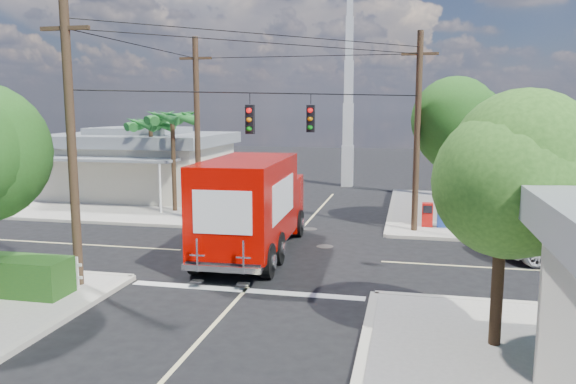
% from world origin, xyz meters
% --- Properties ---
extents(ground, '(120.00, 120.00, 0.00)m').
position_xyz_m(ground, '(0.00, 0.00, 0.00)').
color(ground, black).
rests_on(ground, ground).
extents(sidewalk_ne, '(14.12, 14.12, 0.14)m').
position_xyz_m(sidewalk_ne, '(10.88, 10.88, 0.07)').
color(sidewalk_ne, '#A39E93').
rests_on(sidewalk_ne, ground).
extents(sidewalk_nw, '(14.12, 14.12, 0.14)m').
position_xyz_m(sidewalk_nw, '(-10.88, 10.88, 0.07)').
color(sidewalk_nw, '#A39E93').
rests_on(sidewalk_nw, ground).
extents(road_markings, '(32.00, 32.00, 0.01)m').
position_xyz_m(road_markings, '(0.00, -1.47, 0.01)').
color(road_markings, beige).
rests_on(road_markings, ground).
extents(building_ne, '(11.80, 10.20, 4.50)m').
position_xyz_m(building_ne, '(12.50, 11.97, 2.32)').
color(building_ne, silver).
rests_on(building_ne, sidewalk_ne).
extents(building_nw, '(10.80, 10.20, 4.30)m').
position_xyz_m(building_nw, '(-12.00, 12.46, 2.22)').
color(building_nw, beige).
rests_on(building_nw, sidewalk_nw).
extents(radio_tower, '(0.80, 0.80, 17.00)m').
position_xyz_m(radio_tower, '(0.50, 20.00, 5.64)').
color(radio_tower, silver).
rests_on(radio_tower, ground).
extents(tree_ne_front, '(4.21, 4.14, 6.66)m').
position_xyz_m(tree_ne_front, '(7.21, 6.76, 4.77)').
color(tree_ne_front, '#422D1C').
rests_on(tree_ne_front, sidewalk_ne).
extents(tree_ne_back, '(3.77, 3.66, 5.82)m').
position_xyz_m(tree_ne_back, '(9.81, 8.96, 4.19)').
color(tree_ne_back, '#422D1C').
rests_on(tree_ne_back, sidewalk_ne).
extents(tree_se, '(3.67, 3.54, 5.62)m').
position_xyz_m(tree_se, '(7.01, -7.24, 4.04)').
color(tree_se, '#422D1C').
rests_on(tree_se, sidewalk_se).
extents(palm_nw_front, '(3.01, 3.08, 5.59)m').
position_xyz_m(palm_nw_front, '(-7.50, 7.50, 5.04)').
color(palm_nw_front, '#422D1C').
rests_on(palm_nw_front, sidewalk_nw).
extents(palm_nw_back, '(3.01, 3.08, 5.19)m').
position_xyz_m(palm_nw_back, '(-9.50, 9.00, 4.67)').
color(palm_nw_back, '#422D1C').
rests_on(palm_nw_back, sidewalk_nw).
extents(utility_poles, '(12.00, 10.68, 9.00)m').
position_xyz_m(utility_poles, '(-1.58, 1.60, 4.67)').
color(utility_poles, '#473321').
rests_on(utility_poles, ground).
extents(vending_boxes, '(1.90, 0.50, 1.10)m').
position_xyz_m(vending_boxes, '(6.50, 6.20, 0.69)').
color(vending_boxes, red).
rests_on(vending_boxes, sidewalk_ne).
extents(delivery_truck, '(3.09, 8.88, 3.80)m').
position_xyz_m(delivery_truck, '(-0.98, 0.04, 1.93)').
color(delivery_truck, black).
rests_on(delivery_truck, ground).
extents(parked_car, '(6.82, 4.53, 1.74)m').
position_xyz_m(parked_car, '(11.17, 2.21, 0.87)').
color(parked_car, silver).
rests_on(parked_car, ground).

